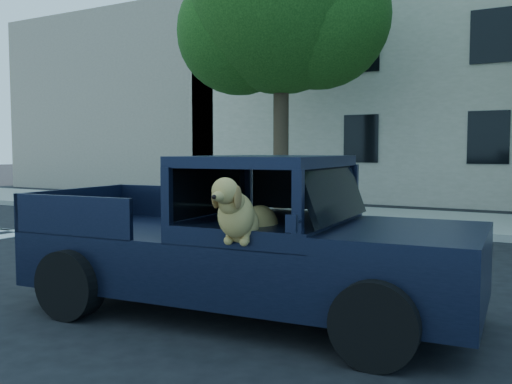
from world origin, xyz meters
TOP-DOWN VIEW (x-y plane):
  - ground at (0.00, 0.00)m, footprint 120.00×120.00m
  - far_sidewalk at (0.00, 9.20)m, footprint 60.00×4.00m
  - lane_stripes at (2.00, 3.40)m, footprint 21.60×0.14m
  - street_tree_left at (-3.97, 9.62)m, footprint 6.00×5.20m
  - building_left at (-15.00, 16.50)m, footprint 12.00×6.00m
  - pickup_truck at (0.28, 0.41)m, footprint 5.06×2.66m

SIDE VIEW (x-z plane):
  - ground at x=0.00m, z-range 0.00..0.00m
  - lane_stripes at x=2.00m, z-range 0.00..0.01m
  - far_sidewalk at x=0.00m, z-range 0.00..0.15m
  - pickup_truck at x=0.28m, z-range -0.28..1.47m
  - building_left at x=-15.00m, z-range 0.00..8.00m
  - street_tree_left at x=-3.97m, z-range 1.41..10.01m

